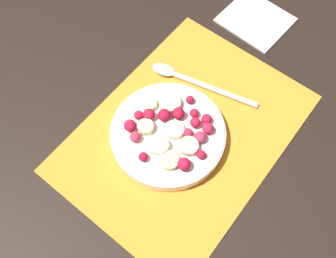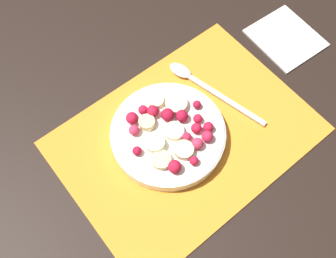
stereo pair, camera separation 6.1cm
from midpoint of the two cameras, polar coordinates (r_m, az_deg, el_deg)
ground_plane at (r=0.65m, az=-0.09°, el=-0.86°), size 3.00×3.00×0.00m
placemat at (r=0.65m, az=-0.09°, el=-0.75°), size 0.42×0.31×0.01m
fruit_bowl at (r=0.62m, az=-2.75°, el=-0.90°), size 0.19×0.19×0.05m
spoon at (r=0.69m, az=-0.18°, el=7.67°), size 0.07×0.21×0.01m
napkin at (r=0.80m, az=11.05°, el=15.93°), size 0.12×0.13×0.01m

